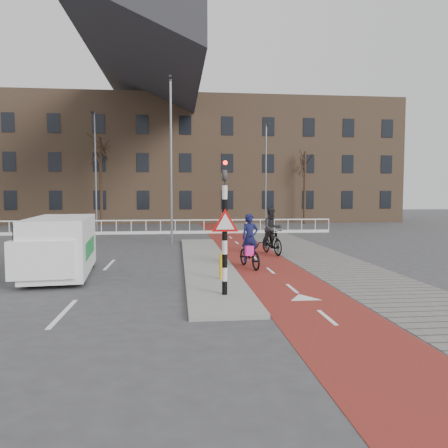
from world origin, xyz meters
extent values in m
plane|color=#38383A|center=(0.00, 0.00, 0.00)|extent=(120.00, 120.00, 0.00)
cube|color=maroon|center=(1.50, 10.00, 0.01)|extent=(2.50, 60.00, 0.01)
cube|color=slate|center=(4.30, 10.00, 0.01)|extent=(3.00, 60.00, 0.01)
cube|color=gray|center=(-0.70, 4.00, 0.06)|extent=(1.80, 16.00, 0.12)
cylinder|color=black|center=(-0.60, -2.00, 1.56)|extent=(0.14, 0.14, 2.88)
imported|color=black|center=(-0.60, -2.00, 3.40)|extent=(0.13, 0.16, 0.80)
cylinder|color=#FF0C05|center=(-0.60, -2.14, 3.58)|extent=(0.11, 0.02, 0.11)
cylinder|color=#E7AE0C|center=(-0.49, 0.08, 0.53)|extent=(0.12, 0.12, 0.81)
imported|color=black|center=(0.86, 2.70, 0.52)|extent=(1.06, 2.04, 1.02)
imported|color=#12153F|center=(0.86, 2.70, 1.14)|extent=(0.72, 0.55, 1.78)
cube|color=#F62299|center=(0.75, 2.16, 0.72)|extent=(0.32, 0.24, 0.35)
imported|color=black|center=(2.45, 6.14, 0.61)|extent=(1.02, 2.09, 1.21)
imported|color=#232225|center=(2.45, 6.14, 1.20)|extent=(1.06, 0.91, 1.90)
cube|color=white|center=(-5.74, 1.83, 1.07)|extent=(2.32, 4.80, 1.85)
cube|color=#1D8741|center=(-6.68, 1.83, 0.97)|extent=(0.33, 2.95, 0.55)
cube|color=#1D8741|center=(-4.80, 1.83, 0.97)|extent=(0.33, 2.95, 0.55)
cube|color=black|center=(-5.74, -0.14, 1.47)|extent=(1.66, 0.22, 0.90)
cylinder|color=black|center=(-6.36, 0.18, 0.32)|extent=(0.30, 0.67, 0.65)
cylinder|color=black|center=(-4.79, 0.34, 0.32)|extent=(0.30, 0.67, 0.65)
cylinder|color=black|center=(-6.69, 3.31, 0.32)|extent=(0.30, 0.67, 0.65)
cylinder|color=black|center=(-5.12, 3.48, 0.32)|extent=(0.30, 0.67, 0.65)
cube|color=silver|center=(-5.00, 17.00, 0.95)|extent=(28.00, 0.08, 0.08)
cube|color=silver|center=(-5.00, 17.00, 0.10)|extent=(28.00, 0.10, 0.20)
cube|color=#7F6047|center=(-3.00, 32.00, 6.00)|extent=(46.00, 10.00, 12.00)
cylinder|color=black|center=(-8.30, 24.85, 3.73)|extent=(0.25, 0.25, 7.47)
cylinder|color=black|center=(9.82, 25.87, 3.32)|extent=(0.22, 0.22, 6.64)
cylinder|color=slate|center=(-2.15, 10.75, 4.47)|extent=(0.12, 0.12, 8.93)
cylinder|color=slate|center=(-7.86, 20.11, 4.37)|extent=(0.12, 0.12, 8.74)
cylinder|color=slate|center=(5.57, 22.83, 4.26)|extent=(0.12, 0.12, 8.52)
camera|label=1|loc=(-1.83, -13.33, 2.79)|focal=35.00mm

